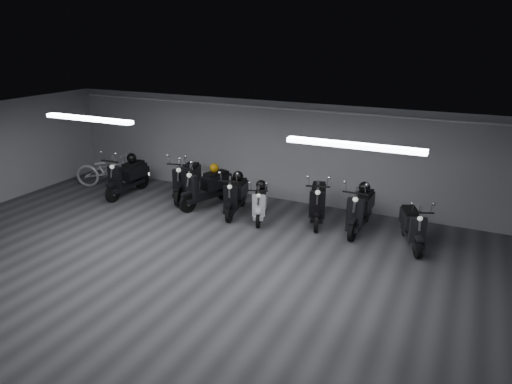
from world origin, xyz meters
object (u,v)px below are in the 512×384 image
at_px(scooter_9, 413,220).
at_px(scooter_6, 260,198).
at_px(scooter_1, 186,174).
at_px(helmet_4, 364,187).
at_px(helmet_1, 214,168).
at_px(bicycle, 109,166).
at_px(helmet_2, 261,185).
at_px(scooter_8, 361,203).
at_px(helmet_0, 132,158).
at_px(scooter_0, 126,171).
at_px(scooter_7, 318,195).
at_px(helmet_3, 238,176).
at_px(scooter_5, 236,190).
at_px(scooter_3, 207,181).

bearing_deg(scooter_9, scooter_6, 159.37).
distance_m(scooter_1, helmet_4, 5.06).
height_order(helmet_1, helmet_4, helmet_4).
bearing_deg(scooter_1, bicycle, 169.91).
bearing_deg(scooter_6, helmet_2, 90.00).
bearing_deg(scooter_8, helmet_0, -178.77).
bearing_deg(scooter_0, bicycle, 160.29).
height_order(scooter_6, scooter_7, scooter_7).
distance_m(scooter_8, scooter_9, 1.31).
xyz_separation_m(scooter_0, scooter_9, (8.05, -0.02, -0.10)).
xyz_separation_m(scooter_6, bicycle, (-5.32, 0.38, 0.08)).
height_order(scooter_0, scooter_9, scooter_0).
bearing_deg(helmet_3, scooter_5, -78.60).
height_order(scooter_8, helmet_1, scooter_8).
bearing_deg(scooter_0, scooter_6, -1.39).
xyz_separation_m(scooter_9, bicycle, (-9.04, 0.36, 0.04)).
xyz_separation_m(scooter_3, scooter_9, (5.45, -0.23, -0.11)).
height_order(scooter_7, scooter_9, scooter_7).
relative_size(scooter_8, scooter_9, 1.14).
height_order(scooter_0, helmet_0, scooter_0).
distance_m(scooter_0, helmet_4, 6.83).
xyz_separation_m(scooter_3, scooter_8, (4.20, 0.12, -0.02)).
height_order(scooter_1, scooter_9, scooter_1).
distance_m(scooter_7, helmet_3, 2.20).
distance_m(bicycle, helmet_4, 7.80).
relative_size(scooter_7, helmet_2, 7.33).
relative_size(scooter_5, scooter_6, 1.13).
distance_m(scooter_1, scooter_6, 2.63).
bearing_deg(scooter_0, helmet_2, 1.40).
relative_size(scooter_9, helmet_1, 6.68).
xyz_separation_m(bicycle, helmet_2, (5.24, -0.17, 0.19)).
distance_m(scooter_3, scooter_6, 1.75).
distance_m(scooter_5, scooter_6, 0.76).
xyz_separation_m(helmet_0, helmet_4, (6.80, 0.32, -0.03)).
bearing_deg(scooter_9, helmet_4, 132.84).
bearing_deg(helmet_1, scooter_1, 178.26).
relative_size(scooter_3, scooter_6, 1.25).
bearing_deg(bicycle, scooter_3, -112.72).
height_order(bicycle, helmet_1, bicycle).
height_order(scooter_5, scooter_9, scooter_5).
bearing_deg(scooter_8, scooter_1, 178.89).
bearing_deg(scooter_3, scooter_0, -155.05).
height_order(scooter_0, helmet_3, scooter_0).
xyz_separation_m(scooter_3, helmet_0, (-2.60, 0.07, 0.32)).
xyz_separation_m(scooter_0, scooter_1, (1.75, 0.49, 0.00)).
relative_size(scooter_6, helmet_3, 5.65).
bearing_deg(bicycle, scooter_9, -112.91).
distance_m(scooter_1, helmet_3, 1.80).
bearing_deg(scooter_1, scooter_5, -27.20).
height_order(scooter_0, scooter_1, scooter_1).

